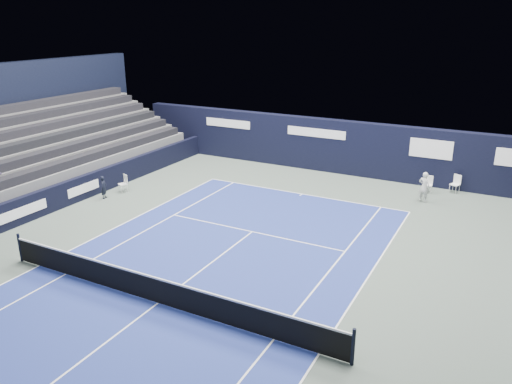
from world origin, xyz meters
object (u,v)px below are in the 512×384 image
at_px(tennis_net, 157,289).
at_px(line_judge_chair, 124,182).
at_px(tennis_player, 424,187).
at_px(folding_chair_back_b, 456,182).
at_px(folding_chair_back_a, 429,181).

bearing_deg(tennis_net, line_judge_chair, 136.81).
height_order(line_judge_chair, tennis_player, tennis_player).
bearing_deg(line_judge_chair, folding_chair_back_b, 49.42).
height_order(folding_chair_back_b, tennis_net, tennis_net).
height_order(line_judge_chair, tennis_net, tennis_net).
bearing_deg(line_judge_chair, tennis_net, -21.06).
relative_size(folding_chair_back_b, tennis_net, 0.07).
bearing_deg(tennis_player, line_judge_chair, -157.99).
height_order(folding_chair_back_b, tennis_player, tennis_player).
height_order(folding_chair_back_a, line_judge_chair, line_judge_chair).
distance_m(folding_chair_back_b, tennis_player, 2.55).
height_order(folding_chair_back_a, tennis_net, tennis_net).
bearing_deg(tennis_player, folding_chair_back_b, 60.82).
xyz_separation_m(folding_chair_back_a, tennis_net, (-5.71, -15.29, -0.08)).
height_order(tennis_net, tennis_player, tennis_player).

